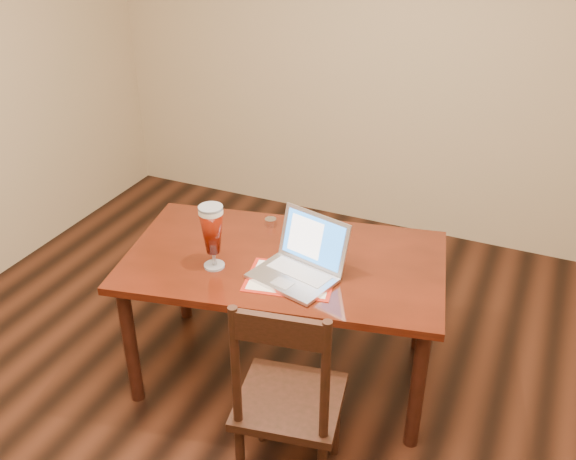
% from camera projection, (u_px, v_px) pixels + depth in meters
% --- Properties ---
extents(room_shell, '(4.51, 5.01, 2.71)m').
position_uv_depth(room_shell, '(233.00, 86.00, 1.90)').
color(room_shell, tan).
rests_on(room_shell, ground).
extents(dining_table, '(1.64, 1.13, 1.02)m').
position_uv_depth(dining_table, '(282.00, 271.00, 3.08)').
color(dining_table, '#4E160A').
rests_on(dining_table, ground).
extents(dining_chair, '(0.48, 0.47, 0.99)m').
position_uv_depth(dining_chair, '(288.00, 401.00, 2.57)').
color(dining_chair, black).
rests_on(dining_chair, ground).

